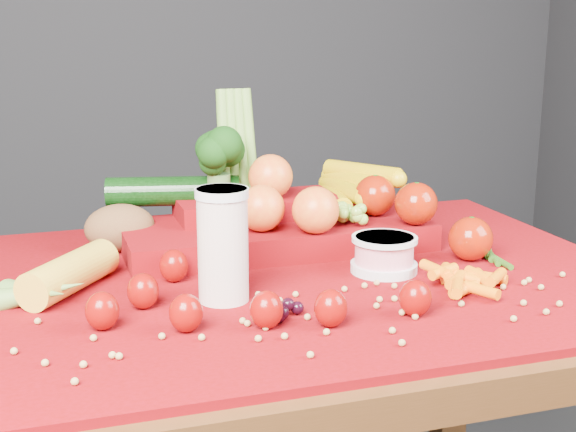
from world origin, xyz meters
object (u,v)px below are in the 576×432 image
object	(u,v)px
table	(292,338)
produce_mound	(285,212)
milk_glass	(223,241)
yogurt_bowl	(384,253)

from	to	relation	value
table	produce_mound	bearing A→B (deg)	75.89
produce_mound	milk_glass	bearing A→B (deg)	-125.12
table	yogurt_bowl	bearing A→B (deg)	-13.08
table	yogurt_bowl	world-z (taller)	yogurt_bowl
yogurt_bowl	produce_mound	world-z (taller)	produce_mound
table	milk_glass	bearing A→B (deg)	-147.51
yogurt_bowl	produce_mound	bearing A→B (deg)	118.27
yogurt_bowl	table	bearing A→B (deg)	166.92
table	yogurt_bowl	size ratio (longest dim) A/B	10.54
yogurt_bowl	produce_mound	distance (m)	0.22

